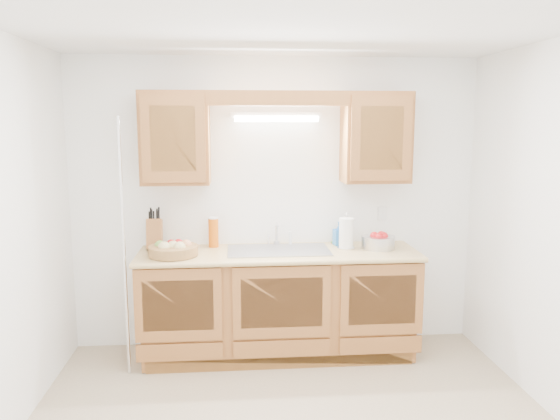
{
  "coord_description": "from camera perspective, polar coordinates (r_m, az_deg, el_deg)",
  "views": [
    {
      "loc": [
        -0.36,
        -3.19,
        1.95
      ],
      "look_at": [
        -0.02,
        0.85,
        1.3
      ],
      "focal_mm": 35.0,
      "sensor_mm": 36.0,
      "label": 1
    }
  ],
  "objects": [
    {
      "name": "valance",
      "position": [
        4.4,
        -0.15,
        11.61
      ],
      "size": [
        2.2,
        0.05,
        0.12
      ],
      "primitive_type": "cube",
      "color": "#A96B31",
      "rests_on": "room"
    },
    {
      "name": "upper_cabinet_right",
      "position": [
        4.68,
        9.97,
        7.46
      ],
      "size": [
        0.55,
        0.33,
        0.75
      ],
      "primitive_type": "cube",
      "color": "#A96B31",
      "rests_on": "room"
    },
    {
      "name": "base_cabinets",
      "position": [
        4.65,
        -0.15,
        -9.81
      ],
      "size": [
        2.2,
        0.6,
        0.86
      ],
      "primitive_type": "cube",
      "color": "#A96B31",
      "rests_on": "ground"
    },
    {
      "name": "wire_shelf_pole",
      "position": [
        4.31,
        -16.0,
        -3.95
      ],
      "size": [
        0.03,
        0.03,
        2.0
      ],
      "primitive_type": "cylinder",
      "color": "silver",
      "rests_on": "ground"
    },
    {
      "name": "room",
      "position": [
        3.28,
        1.56,
        -3.18
      ],
      "size": [
        3.52,
        3.5,
        2.5
      ],
      "color": "tan",
      "rests_on": "ground"
    },
    {
      "name": "orange_canister",
      "position": [
        4.68,
        -6.97,
        -2.3
      ],
      "size": [
        0.1,
        0.1,
        0.26
      ],
      "rotation": [
        0.0,
        0.0,
        0.26
      ],
      "color": "#D85E0C",
      "rests_on": "countertop"
    },
    {
      "name": "countertop",
      "position": [
        4.51,
        -0.14,
        -4.58
      ],
      "size": [
        2.3,
        0.63,
        0.04
      ],
      "primitive_type": "cube",
      "color": "#E2C276",
      "rests_on": "base_cabinets"
    },
    {
      "name": "outlet_plate",
      "position": [
        4.92,
        10.65,
        -0.38
      ],
      "size": [
        0.08,
        0.01,
        0.12
      ],
      "primitive_type": "cube",
      "color": "white",
      "rests_on": "room"
    },
    {
      "name": "soap_bottle",
      "position": [
        4.75,
        6.19,
        -2.47
      ],
      "size": [
        0.1,
        0.11,
        0.2
      ],
      "primitive_type": "imported",
      "rotation": [
        0.0,
        0.0,
        0.17
      ],
      "color": "blue",
      "rests_on": "countertop"
    },
    {
      "name": "fluorescent_fixture",
      "position": [
        4.62,
        -0.39,
        9.71
      ],
      "size": [
        0.76,
        0.08,
        0.08
      ],
      "color": "white",
      "rests_on": "room"
    },
    {
      "name": "sponge",
      "position": [
        4.81,
        6.05,
        -3.42
      ],
      "size": [
        0.11,
        0.1,
        0.02
      ],
      "rotation": [
        0.0,
        0.0,
        0.4
      ],
      "color": "#CC333F",
      "rests_on": "countertop"
    },
    {
      "name": "knife_block",
      "position": [
        4.69,
        -12.98,
        -2.43
      ],
      "size": [
        0.13,
        0.21,
        0.36
      ],
      "rotation": [
        0.0,
        0.0,
        0.05
      ],
      "color": "#A96B31",
      "rests_on": "countertop"
    },
    {
      "name": "upper_cabinet_left",
      "position": [
        4.55,
        -10.87,
        7.39
      ],
      "size": [
        0.55,
        0.33,
        0.75
      ],
      "primitive_type": "cube",
      "color": "#A96B31",
      "rests_on": "room"
    },
    {
      "name": "apple_bowl",
      "position": [
        4.67,
        10.23,
        -3.23
      ],
      "size": [
        0.34,
        0.34,
        0.14
      ],
      "rotation": [
        0.0,
        0.0,
        -0.25
      ],
      "color": "silver",
      "rests_on": "countertop"
    },
    {
      "name": "fruit_basket",
      "position": [
        4.43,
        -11.09,
        -4.03
      ],
      "size": [
        0.46,
        0.46,
        0.12
      ],
      "rotation": [
        0.0,
        0.0,
        0.21
      ],
      "color": "#A57542",
      "rests_on": "countertop"
    },
    {
      "name": "paper_towel",
      "position": [
        4.61,
        6.94,
        -2.46
      ],
      "size": [
        0.16,
        0.16,
        0.31
      ],
      "rotation": [
        0.0,
        0.0,
        0.41
      ],
      "color": "silver",
      "rests_on": "countertop"
    },
    {
      "name": "sink",
      "position": [
        4.55,
        -0.16,
        -5.15
      ],
      "size": [
        0.84,
        0.46,
        0.36
      ],
      "color": "#9E9EA3",
      "rests_on": "countertop"
    }
  ]
}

